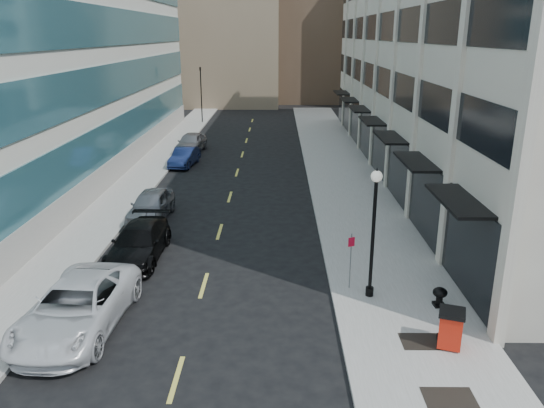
{
  "coord_description": "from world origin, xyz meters",
  "views": [
    {
      "loc": [
        2.92,
        -11.05,
        9.55
      ],
      "look_at": [
        2.7,
        10.03,
        2.76
      ],
      "focal_mm": 35.0,
      "sensor_mm": 36.0,
      "label": 1
    }
  ],
  "objects_px": {
    "car_white_van": "(77,307)",
    "lamppost": "(374,223)",
    "traffic_signal": "(200,71)",
    "trash_bin": "(451,327)",
    "car_silver_sedan": "(151,205)",
    "car_grey_sedan": "(191,143)",
    "urn_planter": "(440,295)",
    "sign_post": "(351,253)",
    "car_blue_sedan": "(184,157)",
    "car_black_pickup": "(139,242)"
  },
  "relations": [
    {
      "from": "traffic_signal",
      "to": "car_white_van",
      "type": "bearing_deg",
      "value": -87.71
    },
    {
      "from": "traffic_signal",
      "to": "trash_bin",
      "type": "distance_m",
      "value": 46.82
    },
    {
      "from": "car_silver_sedan",
      "to": "sign_post",
      "type": "bearing_deg",
      "value": -38.28
    },
    {
      "from": "car_blue_sedan",
      "to": "lamppost",
      "type": "bearing_deg",
      "value": -56.57
    },
    {
      "from": "car_silver_sedan",
      "to": "lamppost",
      "type": "xyz_separation_m",
      "value": [
        10.26,
        -8.96,
        2.28
      ]
    },
    {
      "from": "car_black_pickup",
      "to": "trash_bin",
      "type": "height_order",
      "value": "car_black_pickup"
    },
    {
      "from": "car_blue_sedan",
      "to": "trash_bin",
      "type": "relative_size",
      "value": 3.27
    },
    {
      "from": "lamppost",
      "to": "urn_planter",
      "type": "height_order",
      "value": "lamppost"
    },
    {
      "from": "sign_post",
      "to": "urn_planter",
      "type": "distance_m",
      "value": 3.52
    },
    {
      "from": "traffic_signal",
      "to": "car_white_van",
      "type": "xyz_separation_m",
      "value": [
        1.73,
        -43.32,
        -4.87
      ]
    },
    {
      "from": "car_black_pickup",
      "to": "car_blue_sedan",
      "type": "height_order",
      "value": "car_black_pickup"
    },
    {
      "from": "car_white_van",
      "to": "car_black_pickup",
      "type": "distance_m",
      "value": 6.01
    },
    {
      "from": "car_blue_sedan",
      "to": "lamppost",
      "type": "relative_size",
      "value": 0.84
    },
    {
      "from": "traffic_signal",
      "to": "car_silver_sedan",
      "type": "bearing_deg",
      "value": -87.08
    },
    {
      "from": "car_grey_sedan",
      "to": "trash_bin",
      "type": "distance_m",
      "value": 31.92
    },
    {
      "from": "car_white_van",
      "to": "sign_post",
      "type": "bearing_deg",
      "value": 20.06
    },
    {
      "from": "car_white_van",
      "to": "car_black_pickup",
      "type": "height_order",
      "value": "car_white_van"
    },
    {
      "from": "urn_planter",
      "to": "car_grey_sedan",
      "type": "bearing_deg",
      "value": 116.25
    },
    {
      "from": "car_white_van",
      "to": "car_silver_sedan",
      "type": "xyz_separation_m",
      "value": [
        -0.09,
        11.22,
        -0.06
      ]
    },
    {
      "from": "sign_post",
      "to": "car_blue_sedan",
      "type": "bearing_deg",
      "value": 91.83
    },
    {
      "from": "car_white_van",
      "to": "lamppost",
      "type": "xyz_separation_m",
      "value": [
        10.17,
        2.26,
        2.22
      ]
    },
    {
      "from": "car_blue_sedan",
      "to": "sign_post",
      "type": "xyz_separation_m",
      "value": [
        9.83,
        -20.45,
        0.93
      ]
    },
    {
      "from": "car_white_van",
      "to": "urn_planter",
      "type": "distance_m",
      "value": 12.65
    },
    {
      "from": "lamppost",
      "to": "car_white_van",
      "type": "bearing_deg",
      "value": -167.48
    },
    {
      "from": "trash_bin",
      "to": "sign_post",
      "type": "height_order",
      "value": "sign_post"
    },
    {
      "from": "urn_planter",
      "to": "car_white_van",
      "type": "bearing_deg",
      "value": -173.31
    },
    {
      "from": "car_silver_sedan",
      "to": "sign_post",
      "type": "distance_m",
      "value": 12.74
    },
    {
      "from": "car_blue_sedan",
      "to": "car_grey_sedan",
      "type": "relative_size",
      "value": 0.86
    },
    {
      "from": "car_silver_sedan",
      "to": "car_grey_sedan",
      "type": "height_order",
      "value": "car_grey_sedan"
    },
    {
      "from": "traffic_signal",
      "to": "sign_post",
      "type": "bearing_deg",
      "value": -74.49
    },
    {
      "from": "car_grey_sedan",
      "to": "urn_planter",
      "type": "xyz_separation_m",
      "value": [
        13.15,
        -26.67,
        -0.23
      ]
    },
    {
      "from": "traffic_signal",
      "to": "sign_post",
      "type": "relative_size",
      "value": 3.1
    },
    {
      "from": "lamppost",
      "to": "urn_planter",
      "type": "distance_m",
      "value": 3.52
    },
    {
      "from": "car_black_pickup",
      "to": "car_blue_sedan",
      "type": "xyz_separation_m",
      "value": [
        -0.91,
        17.34,
        -0.07
      ]
    },
    {
      "from": "car_grey_sedan",
      "to": "trash_bin",
      "type": "bearing_deg",
      "value": -60.19
    },
    {
      "from": "car_white_van",
      "to": "urn_planter",
      "type": "bearing_deg",
      "value": 9.93
    },
    {
      "from": "car_grey_sedan",
      "to": "lamppost",
      "type": "bearing_deg",
      "value": -61.06
    },
    {
      "from": "car_black_pickup",
      "to": "car_blue_sedan",
      "type": "relative_size",
      "value": 1.25
    },
    {
      "from": "car_white_van",
      "to": "trash_bin",
      "type": "relative_size",
      "value": 4.79
    },
    {
      "from": "car_blue_sedan",
      "to": "trash_bin",
      "type": "bearing_deg",
      "value": -56.12
    },
    {
      "from": "traffic_signal",
      "to": "car_grey_sedan",
      "type": "bearing_deg",
      "value": -85.73
    },
    {
      "from": "car_silver_sedan",
      "to": "urn_planter",
      "type": "relative_size",
      "value": 6.37
    },
    {
      "from": "trash_bin",
      "to": "sign_post",
      "type": "distance_m",
      "value": 4.85
    },
    {
      "from": "sign_post",
      "to": "traffic_signal",
      "type": "bearing_deg",
      "value": 81.67
    },
    {
      "from": "car_blue_sedan",
      "to": "car_grey_sedan",
      "type": "distance_m",
      "value": 4.83
    },
    {
      "from": "car_grey_sedan",
      "to": "urn_planter",
      "type": "height_order",
      "value": "car_grey_sedan"
    },
    {
      "from": "traffic_signal",
      "to": "car_grey_sedan",
      "type": "distance_m",
      "value": 15.99
    },
    {
      "from": "car_silver_sedan",
      "to": "urn_planter",
      "type": "distance_m",
      "value": 15.97
    },
    {
      "from": "trash_bin",
      "to": "urn_planter",
      "type": "height_order",
      "value": "trash_bin"
    },
    {
      "from": "traffic_signal",
      "to": "car_white_van",
      "type": "relative_size",
      "value": 1.15
    }
  ]
}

